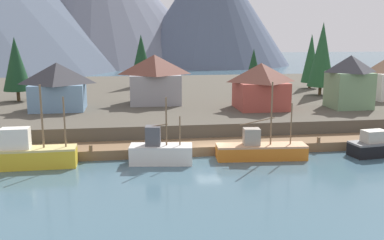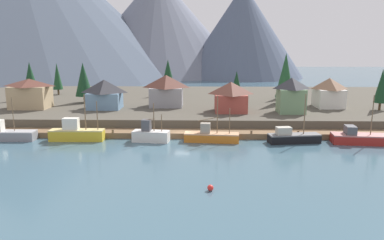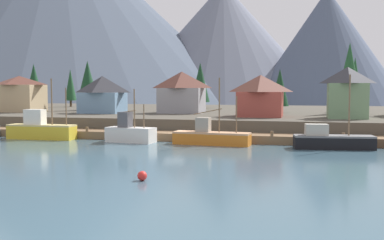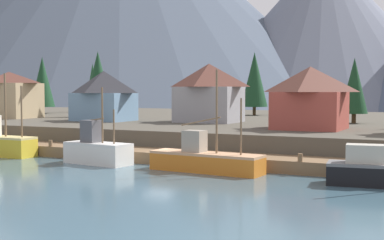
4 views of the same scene
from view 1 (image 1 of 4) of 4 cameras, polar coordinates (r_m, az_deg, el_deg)
name	(u,v)px [view 1 (image 1 of 4)]	position (r m, az deg, el deg)	size (l,w,h in m)	color
ground_plane	(185,122)	(64.92, -0.90, -0.29)	(400.00, 400.00, 1.00)	#3D5B6B
dock	(206,147)	(47.35, 1.82, -3.51)	(80.00, 4.00, 1.60)	brown
shoreline_bank	(177,98)	(76.35, -2.02, 2.82)	(400.00, 56.00, 2.50)	#4C473D
mountain_far_ridge	(211,5)	(176.55, 2.51, 14.77)	(61.60, 61.60, 45.77)	#4C566B
fishing_boat_yellow	(26,155)	(44.46, -20.85, -4.23)	(9.14, 2.37, 7.92)	gold
fishing_boat_white	(160,152)	(43.08, -4.17, -4.15)	(6.34, 3.08, 6.56)	silver
fishing_boat_orange	(260,150)	(45.02, 8.90, -3.86)	(9.24, 2.92, 7.87)	#CC6B1E
house_green	(350,81)	(62.92, 19.84, 4.77)	(5.43, 4.93, 7.12)	#6B8E66
house_grey	(155,79)	(62.99, -4.88, 5.37)	(7.49, 5.88, 7.01)	gray
house_blue	(58,86)	(60.34, -17.11, 4.27)	(7.21, 5.58, 6.25)	#6689A8
house_red	(261,85)	(59.33, 8.96, 4.47)	(6.74, 6.45, 6.14)	#9E4238
conifer_near_left	(16,64)	(69.72, -21.97, 6.78)	(4.03, 4.03, 9.46)	#4C3823
conifer_mid_left	(141,57)	(82.21, -6.62, 8.10)	(4.06, 4.06, 9.69)	#4C3823
conifer_back_left	(311,58)	(82.66, 15.24, 7.76)	(3.23, 3.23, 9.83)	#4C3823
conifer_centre	(253,69)	(70.79, 8.01, 6.59)	(3.09, 3.09, 7.57)	#4C3823
conifer_far_left	(322,55)	(74.15, 16.58, 8.17)	(4.27, 4.27, 11.71)	#4C3823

